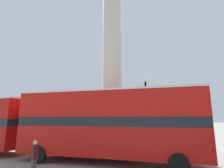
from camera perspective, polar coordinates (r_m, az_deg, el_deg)
name	(u,v)px	position (r m, az deg, el deg)	size (l,w,h in m)	color
ground_plane	(112,150)	(15.98, 0.00, -20.66)	(200.00, 200.00, 0.00)	gray
monument_column	(112,85)	(16.03, 0.00, -0.20)	(5.65, 5.65, 19.43)	#BCB29E
bus_c	(108,122)	(11.35, -1.35, -12.29)	(11.57, 3.72, 4.41)	#B7140F
street_lamp	(146,111)	(12.65, 11.20, -8.59)	(0.42, 0.42, 5.67)	black
pedestrian_near_lamp	(34,157)	(9.59, -24.04, -20.86)	(0.27, 0.46, 1.64)	#4C473D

